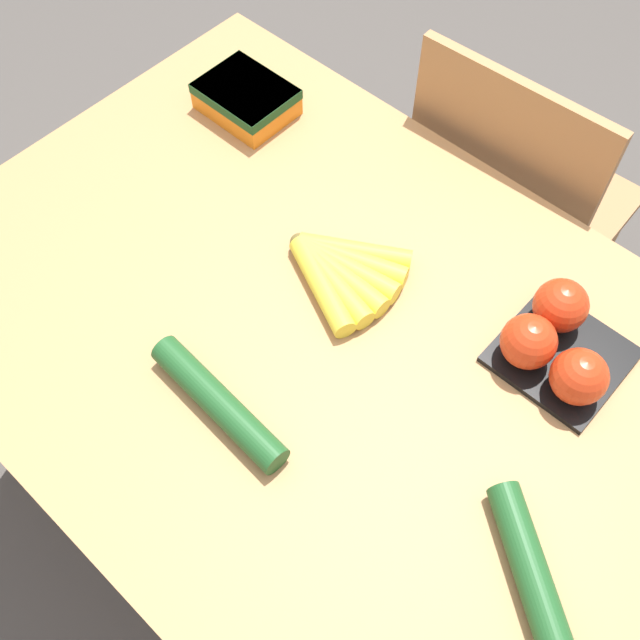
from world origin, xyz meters
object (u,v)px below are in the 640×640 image
at_px(banana_bunch, 340,270).
at_px(cucumber_far, 218,403).
at_px(cucumber_near, 535,583).
at_px(chair, 508,210).
at_px(carrot_bag, 246,97).
at_px(tomato_pack, 557,343).

bearing_deg(banana_bunch, cucumber_far, -84.36).
height_order(cucumber_near, cucumber_far, same).
height_order(chair, cucumber_near, chair).
distance_m(chair, banana_bunch, 0.60).
xyz_separation_m(banana_bunch, carrot_bag, (-0.38, 0.17, 0.01)).
distance_m(banana_bunch, cucumber_far, 0.29).
bearing_deg(tomato_pack, carrot_bag, 174.57).
relative_size(banana_bunch, cucumber_near, 0.88).
distance_m(cucumber_near, cucumber_far, 0.48).
bearing_deg(cucumber_near, chair, 122.93).
bearing_deg(chair, cucumber_far, 87.66).
bearing_deg(tomato_pack, chair, 125.24).
bearing_deg(tomato_pack, cucumber_far, -127.59).
xyz_separation_m(carrot_bag, cucumber_near, (0.88, -0.37, -0.01)).
bearing_deg(cucumber_near, tomato_pack, 119.40).
relative_size(chair, carrot_bag, 5.46).
bearing_deg(chair, banana_bunch, 84.56).
distance_m(chair, carrot_bag, 0.63).
xyz_separation_m(chair, banana_bunch, (-0.03, -0.53, 0.29)).
relative_size(chair, cucumber_near, 3.95).
bearing_deg(banana_bunch, tomato_pack, 16.83).
height_order(banana_bunch, cucumber_near, cucumber_near).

